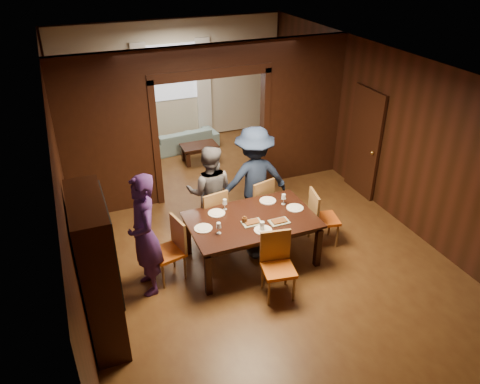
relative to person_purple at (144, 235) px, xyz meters
name	(u,v)px	position (x,y,z in m)	size (l,w,h in m)	color
floor	(244,232)	(1.83, 0.84, -0.92)	(9.00, 9.00, 0.00)	#522E17
ceiling	(244,65)	(1.83, 0.84, 1.98)	(5.50, 9.00, 0.02)	silver
room_walls	(207,115)	(1.83, 2.72, 0.58)	(5.52, 9.01, 2.90)	black
person_purple	(144,235)	(0.00, 0.00, 0.00)	(0.67, 0.44, 1.84)	#3F205E
person_grey	(210,192)	(1.29, 1.00, -0.10)	(0.80, 0.62, 1.64)	#56555C
person_navy	(254,179)	(2.08, 0.98, 0.00)	(1.20, 0.69, 1.85)	#17223B
sofa	(182,139)	(1.81, 4.69, -0.67)	(1.69, 0.66, 0.49)	#7FA3A6
serving_bowl	(258,213)	(1.77, 0.13, -0.12)	(0.32, 0.32, 0.08)	black
dining_table	(252,239)	(1.65, 0.07, -0.54)	(1.94, 1.21, 0.76)	black
coffee_table	(199,153)	(1.99, 3.86, -0.72)	(0.80, 0.50, 0.40)	black
chair_left	(167,251)	(0.32, 0.12, -0.44)	(0.44, 0.44, 0.97)	#BF5212
chair_right	(324,217)	(2.94, 0.06, -0.44)	(0.44, 0.44, 0.97)	#CC5113
chair_far_l	(210,214)	(1.24, 0.86, -0.44)	(0.44, 0.44, 0.97)	orange
chair_far_r	(256,202)	(2.10, 0.94, -0.44)	(0.44, 0.44, 0.97)	#D35613
chair_near	(279,268)	(1.67, -0.84, -0.44)	(0.44, 0.44, 0.97)	orange
hutch	(98,271)	(-0.70, -0.66, 0.08)	(0.40, 1.20, 2.00)	black
door_right	(364,143)	(4.53, 1.34, 0.13)	(0.06, 0.90, 2.10)	black
window_far	(172,72)	(1.83, 5.28, 0.78)	(1.20, 0.03, 1.30)	silver
curtain_left	(143,95)	(1.08, 5.24, 0.33)	(0.35, 0.06, 2.40)	white
curtain_right	(204,88)	(2.58, 5.24, 0.33)	(0.35, 0.06, 2.40)	white
plate_left	(203,228)	(0.88, 0.09, -0.16)	(0.27, 0.27, 0.01)	white
plate_far_l	(217,213)	(1.20, 0.42, -0.16)	(0.27, 0.27, 0.01)	white
plate_far_r	(268,201)	(2.10, 0.47, -0.16)	(0.27, 0.27, 0.01)	white
plate_right	(295,208)	(2.40, 0.10, -0.16)	(0.27, 0.27, 0.01)	white
plate_near	(263,230)	(1.68, -0.28, -0.16)	(0.27, 0.27, 0.01)	silver
platter_a	(252,222)	(1.60, -0.05, -0.14)	(0.30, 0.20, 0.04)	gray
platter_b	(279,221)	(1.99, -0.17, -0.14)	(0.30, 0.20, 0.04)	gray
wineglass_left	(219,228)	(1.05, -0.11, -0.07)	(0.08, 0.08, 0.18)	white
wineglass_far	(225,204)	(1.36, 0.49, -0.07)	(0.08, 0.08, 0.18)	white
wineglass_right	(284,199)	(2.29, 0.29, -0.07)	(0.08, 0.08, 0.18)	white
tumbler	(262,226)	(1.67, -0.26, -0.09)	(0.07, 0.07, 0.14)	white
condiment_jar	(245,220)	(1.50, 0.01, -0.11)	(0.08, 0.08, 0.11)	#4F2A12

